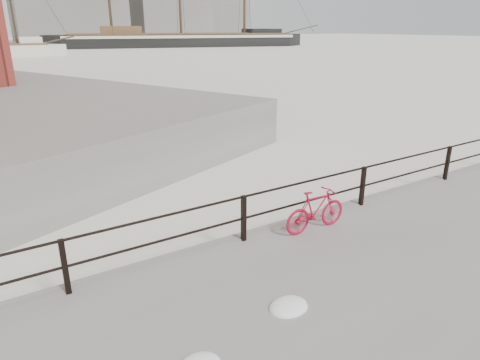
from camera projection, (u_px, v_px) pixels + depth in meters
ground at (438, 189)px, 12.72m from camera, size 400.00×400.00×0.00m
guardrail at (447, 163)px, 12.31m from camera, size 28.00×0.10×1.00m
bicycle at (316, 210)px, 9.24m from camera, size 1.57×0.28×0.94m
barque_black at (182, 47)px, 99.34m from camera, size 70.77×38.53×37.61m
industrial_west at (69, 10)px, 130.84m from camera, size 32.00×18.00×18.00m
industrial_mid at (168, 4)px, 151.46m from camera, size 26.00×20.00×24.00m
industrial_east at (218, 19)px, 168.74m from camera, size 20.00×16.00×14.00m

